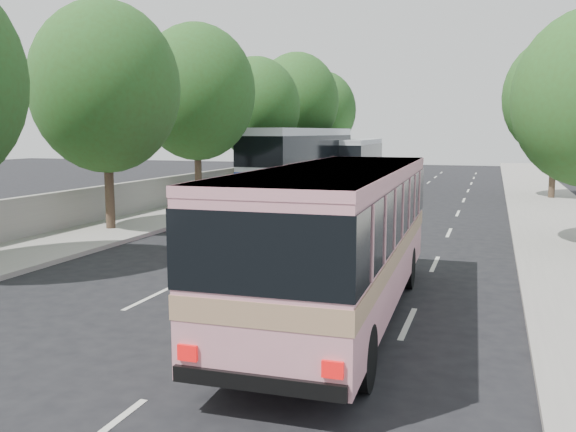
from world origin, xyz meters
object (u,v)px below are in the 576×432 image
at_px(tour_coach_rear, 357,156).
at_px(pink_taxi, 262,220).
at_px(white_pickup, 255,205).
at_px(pink_bus, 340,225).
at_px(tour_coach_front, 301,154).

bearing_deg(tour_coach_rear, pink_taxi, -87.22).
bearing_deg(white_pickup, pink_bus, -67.27).
xyz_separation_m(pink_taxi, white_pickup, (-2.02, 4.38, -0.05)).
bearing_deg(pink_taxi, pink_bus, -54.78).
distance_m(pink_bus, pink_taxi, 9.30).
bearing_deg(pink_bus, tour_coach_rear, 99.95).
bearing_deg(tour_coach_rear, white_pickup, -91.21).
bearing_deg(tour_coach_front, tour_coach_rear, 81.56).
relative_size(tour_coach_front, tour_coach_rear, 1.24).
bearing_deg(white_pickup, tour_coach_front, 93.12).
bearing_deg(white_pickup, tour_coach_rear, 84.96).
bearing_deg(pink_bus, pink_taxi, 119.51).
relative_size(pink_bus, pink_taxi, 2.11).
xyz_separation_m(pink_bus, pink_taxi, (-4.77, 7.89, -1.18)).
bearing_deg(pink_bus, tour_coach_front, 107.50).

